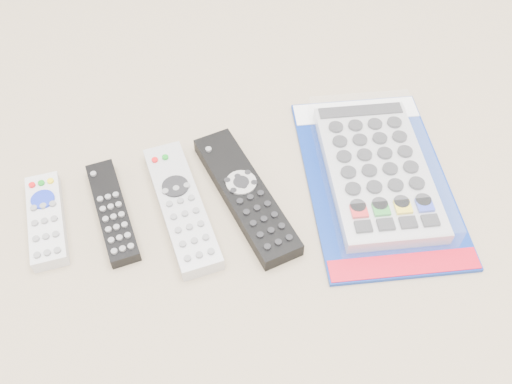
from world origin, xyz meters
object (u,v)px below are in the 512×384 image
object	(u,v)px
remote_slim_black	(112,211)
remote_silver_dvd	(181,206)
remote_large_black	(246,195)
jumbo_remote_packaged	(377,169)
remote_small_grey	(46,219)

from	to	relation	value
remote_slim_black	remote_silver_dvd	bearing A→B (deg)	-16.76
remote_slim_black	remote_large_black	bearing A→B (deg)	-12.50
remote_silver_dvd	jumbo_remote_packaged	world-z (taller)	jumbo_remote_packaged
remote_slim_black	remote_small_grey	bearing A→B (deg)	168.57
remote_small_grey	remote_silver_dvd	world-z (taller)	remote_silver_dvd
remote_large_black	remote_silver_dvd	bearing A→B (deg)	166.56
remote_silver_dvd	jumbo_remote_packaged	xyz separation A→B (m)	(0.28, -0.03, 0.01)
remote_large_black	remote_small_grey	bearing A→B (deg)	162.43
remote_slim_black	remote_large_black	distance (m)	0.18
remote_slim_black	jumbo_remote_packaged	xyz separation A→B (m)	(0.37, -0.05, 0.01)
remote_small_grey	remote_large_black	xyz separation A→B (m)	(0.26, -0.04, 0.00)
remote_small_grey	remote_silver_dvd	bearing A→B (deg)	-10.00
remote_silver_dvd	remote_small_grey	bearing A→B (deg)	167.02
remote_small_grey	jumbo_remote_packaged	xyz separation A→B (m)	(0.45, -0.06, 0.01)
remote_slim_black	remote_large_black	xyz separation A→B (m)	(0.18, -0.03, 0.00)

